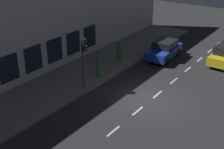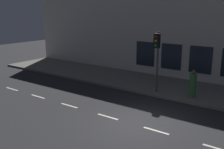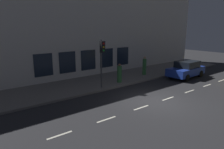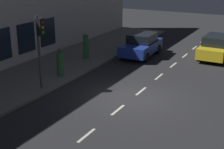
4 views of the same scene
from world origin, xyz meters
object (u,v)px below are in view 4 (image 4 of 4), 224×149
(pedestrian_1, at_px, (60,63))
(pedestrian_0, at_px, (86,46))
(parked_car_1, at_px, (217,47))
(parked_car_0, at_px, (141,45))
(traffic_light, at_px, (40,37))

(pedestrian_1, bearing_deg, pedestrian_0, 147.88)
(parked_car_1, distance_m, pedestrian_0, 8.91)
(parked_car_1, bearing_deg, parked_car_0, -156.55)
(parked_car_0, height_order, pedestrian_1, pedestrian_1)
(pedestrian_1, bearing_deg, parked_car_0, 119.26)
(traffic_light, bearing_deg, pedestrian_0, -79.04)
(traffic_light, xyz_separation_m, parked_car_1, (-6.45, -10.54, -1.99))
(pedestrian_1, bearing_deg, traffic_light, -29.76)
(traffic_light, distance_m, parked_car_1, 12.52)
(traffic_light, height_order, parked_car_1, traffic_light)
(parked_car_1, xyz_separation_m, pedestrian_0, (7.58, 4.68, 0.20))
(pedestrian_0, distance_m, pedestrian_1, 3.83)
(parked_car_1, relative_size, pedestrian_1, 2.78)
(parked_car_1, xyz_separation_m, pedestrian_1, (6.91, 8.45, 0.09))
(parked_car_0, bearing_deg, pedestrian_0, 41.24)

